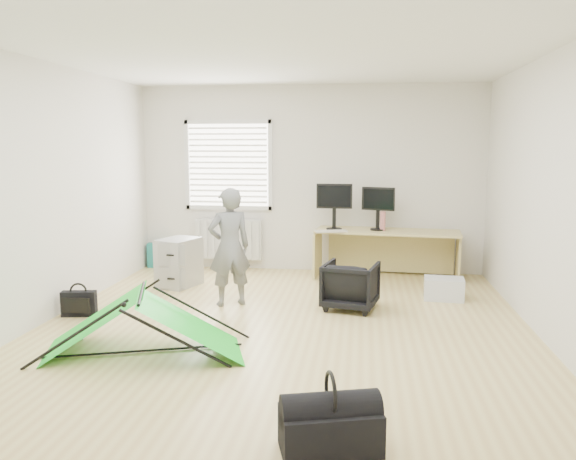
# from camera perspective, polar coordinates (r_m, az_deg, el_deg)

# --- Properties ---
(ground) EXTENTS (5.50, 5.50, 0.00)m
(ground) POSITION_cam_1_polar(r_m,az_deg,el_deg) (5.77, -0.54, -9.96)
(ground) COLOR #D2B970
(ground) RESTS_ON ground
(back_wall) EXTENTS (5.00, 0.02, 2.70)m
(back_wall) POSITION_cam_1_polar(r_m,az_deg,el_deg) (8.22, 2.19, 5.18)
(back_wall) COLOR silver
(back_wall) RESTS_ON ground
(window) EXTENTS (1.20, 0.06, 1.20)m
(window) POSITION_cam_1_polar(r_m,az_deg,el_deg) (8.37, -6.09, 6.57)
(window) COLOR silver
(window) RESTS_ON back_wall
(radiator) EXTENTS (1.00, 0.12, 0.60)m
(radiator) POSITION_cam_1_polar(r_m,az_deg,el_deg) (8.44, -6.03, -0.93)
(radiator) COLOR silver
(radiator) RESTS_ON back_wall
(desk) EXTENTS (2.02, 0.81, 0.67)m
(desk) POSITION_cam_1_polar(r_m,az_deg,el_deg) (7.95, 9.99, -2.43)
(desk) COLOR tan
(desk) RESTS_ON ground
(filing_cabinet) EXTENTS (0.56, 0.64, 0.63)m
(filing_cabinet) POSITION_cam_1_polar(r_m,az_deg,el_deg) (7.53, -11.02, -3.24)
(filing_cabinet) COLOR #A0A3A6
(filing_cabinet) RESTS_ON ground
(monitor_left) EXTENTS (0.49, 0.11, 0.47)m
(monitor_left) POSITION_cam_1_polar(r_m,az_deg,el_deg) (7.85, 4.72, 1.75)
(monitor_left) COLOR black
(monitor_left) RESTS_ON desk
(monitor_right) EXTENTS (0.47, 0.23, 0.44)m
(monitor_right) POSITION_cam_1_polar(r_m,az_deg,el_deg) (7.87, 9.11, 1.57)
(monitor_right) COLOR black
(monitor_right) RESTS_ON desk
(keyboard) EXTENTS (0.46, 0.26, 0.02)m
(keyboard) POSITION_cam_1_polar(r_m,az_deg,el_deg) (7.66, 4.39, -0.12)
(keyboard) COLOR beige
(keyboard) RESTS_ON desk
(thermos) EXTENTS (0.10, 0.10, 0.27)m
(thermos) POSITION_cam_1_polar(r_m,az_deg,el_deg) (7.86, 9.61, 0.91)
(thermos) COLOR #C36F6D
(thermos) RESTS_ON desk
(office_chair) EXTENTS (0.69, 0.70, 0.54)m
(office_chair) POSITION_cam_1_polar(r_m,az_deg,el_deg) (6.42, 6.37, -5.62)
(office_chair) COLOR black
(office_chair) RESTS_ON ground
(person) EXTENTS (0.59, 0.53, 1.36)m
(person) POSITION_cam_1_polar(r_m,az_deg,el_deg) (6.47, -5.97, -1.73)
(person) COLOR slate
(person) RESTS_ON ground
(kite) EXTENTS (1.92, 1.30, 0.55)m
(kite) POSITION_cam_1_polar(r_m,az_deg,el_deg) (5.21, -14.56, -9.14)
(kite) COLOR #13D024
(kite) RESTS_ON ground
(storage_crate) EXTENTS (0.49, 0.36, 0.26)m
(storage_crate) POSITION_cam_1_polar(r_m,az_deg,el_deg) (7.04, 15.54, -5.76)
(storage_crate) COLOR silver
(storage_crate) RESTS_ON ground
(tote_bag) EXTENTS (0.32, 0.17, 0.37)m
(tote_bag) POSITION_cam_1_polar(r_m,az_deg,el_deg) (8.77, -13.04, -2.50)
(tote_bag) COLOR #1C7776
(tote_bag) RESTS_ON ground
(laptop_bag) EXTENTS (0.38, 0.17, 0.27)m
(laptop_bag) POSITION_cam_1_polar(r_m,az_deg,el_deg) (6.54, -20.46, -7.02)
(laptop_bag) COLOR black
(laptop_bag) RESTS_ON ground
(white_box) EXTENTS (0.12, 0.12, 0.09)m
(white_box) POSITION_cam_1_polar(r_m,az_deg,el_deg) (5.83, -20.48, -9.83)
(white_box) COLOR silver
(white_box) RESTS_ON ground
(duffel_bag) EXTENTS (0.66, 0.46, 0.26)m
(duffel_bag) POSITION_cam_1_polar(r_m,az_deg,el_deg) (3.61, 4.31, -19.62)
(duffel_bag) COLOR black
(duffel_bag) RESTS_ON ground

